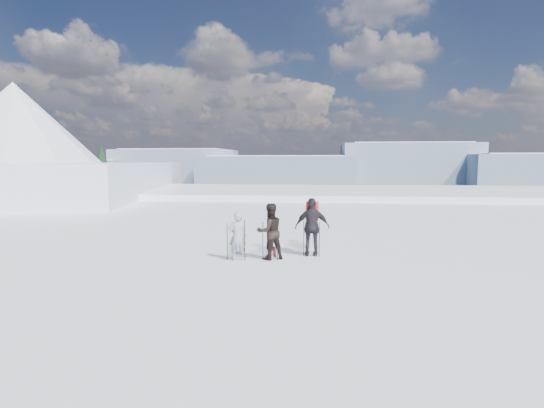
# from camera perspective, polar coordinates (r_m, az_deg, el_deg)

# --- Properties ---
(lake_basin) EXTENTS (820.00, 820.00, 71.62)m
(lake_basin) POSITION_cam_1_polar(r_m,az_deg,el_deg) (41.68, 6.71, -7.65)
(lake_basin) COLOR white
(lake_basin) RESTS_ON ground
(far_mountain_range) EXTENTS (770.00, 110.00, 53.00)m
(far_mountain_range) POSITION_cam_1_polar(r_m,az_deg,el_deg) (466.43, 9.48, 4.42)
(far_mountain_range) COLOR slate
(far_mountain_range) RESTS_ON ground
(near_ridge) EXTENTS (31.37, 35.68, 25.62)m
(near_ridge) POSITION_cam_1_polar(r_m,az_deg,el_deg) (47.94, -26.90, -2.81)
(near_ridge) COLOR white
(near_ridge) RESTS_ON ground
(skier_grey) EXTENTS (0.62, 0.46, 1.55)m
(skier_grey) POSITION_cam_1_polar(r_m,az_deg,el_deg) (13.56, -4.66, -4.34)
(skier_grey) COLOR #9599A3
(skier_grey) RESTS_ON ground
(skier_dark) EXTENTS (1.11, 1.04, 1.81)m
(skier_dark) POSITION_cam_1_polar(r_m,az_deg,el_deg) (13.61, -0.30, -3.71)
(skier_dark) COLOR black
(skier_dark) RESTS_ON ground
(skier_pack) EXTENTS (1.15, 0.52, 1.94)m
(skier_pack) POSITION_cam_1_polar(r_m,az_deg,el_deg) (14.16, 5.43, -3.11)
(skier_pack) COLOR black
(skier_pack) RESTS_ON ground
(backpack) EXTENTS (0.42, 0.25, 0.61)m
(backpack) POSITION_cam_1_polar(r_m,az_deg,el_deg) (14.27, 5.45, 2.12)
(backpack) COLOR red
(backpack) RESTS_ON skier_pack
(ski_poles) EXTENTS (2.95, 0.85, 1.31)m
(ski_poles) POSITION_cam_1_polar(r_m,az_deg,el_deg) (13.73, 0.08, -4.88)
(ski_poles) COLOR black
(ski_poles) RESTS_ON ground
(skis_loose) EXTENTS (0.37, 1.70, 0.03)m
(skis_loose) POSITION_cam_1_polar(r_m,az_deg,el_deg) (14.85, 0.06, -6.42)
(skis_loose) COLOR black
(skis_loose) RESTS_ON ground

